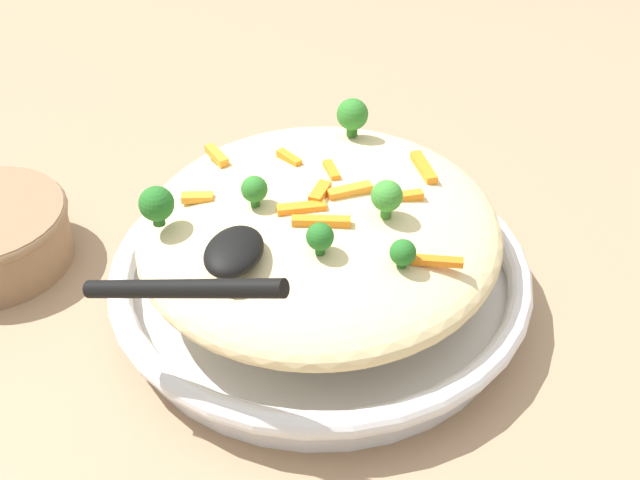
% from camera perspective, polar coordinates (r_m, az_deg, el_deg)
% --- Properties ---
extents(ground_plane, '(2.40, 2.40, 0.00)m').
position_cam_1_polar(ground_plane, '(0.71, -0.00, -4.09)').
color(ground_plane, '#9E7F60').
extents(serving_bowl, '(0.34, 0.34, 0.04)m').
position_cam_1_polar(serving_bowl, '(0.70, -0.00, -2.61)').
color(serving_bowl, silver).
rests_on(serving_bowl, ground_plane).
extents(pasta_mound, '(0.30, 0.29, 0.07)m').
position_cam_1_polar(pasta_mound, '(0.66, -0.00, 0.68)').
color(pasta_mound, beige).
rests_on(pasta_mound, serving_bowl).
extents(carrot_piece_0, '(0.03, 0.03, 0.01)m').
position_cam_1_polar(carrot_piece_0, '(0.71, -7.00, 5.71)').
color(carrot_piece_0, orange).
rests_on(carrot_piece_0, pasta_mound).
extents(carrot_piece_1, '(0.02, 0.03, 0.01)m').
position_cam_1_polar(carrot_piece_1, '(0.65, 5.79, 2.89)').
color(carrot_piece_1, orange).
rests_on(carrot_piece_1, pasta_mound).
extents(carrot_piece_2, '(0.03, 0.03, 0.01)m').
position_cam_1_polar(carrot_piece_2, '(0.65, 2.02, 3.35)').
color(carrot_piece_2, orange).
rests_on(carrot_piece_2, pasta_mound).
extents(carrot_piece_3, '(0.02, 0.04, 0.01)m').
position_cam_1_polar(carrot_piece_3, '(0.63, -1.27, 2.12)').
color(carrot_piece_3, orange).
rests_on(carrot_piece_3, pasta_mound).
extents(carrot_piece_4, '(0.03, 0.01, 0.01)m').
position_cam_1_polar(carrot_piece_4, '(0.65, -0.15, 3.32)').
color(carrot_piece_4, orange).
rests_on(carrot_piece_4, pasta_mound).
extents(carrot_piece_5, '(0.02, 0.04, 0.01)m').
position_cam_1_polar(carrot_piece_5, '(0.62, 0.08, 1.21)').
color(carrot_piece_5, orange).
rests_on(carrot_piece_5, pasta_mound).
extents(carrot_piece_6, '(0.03, 0.02, 0.01)m').
position_cam_1_polar(carrot_piece_6, '(0.67, 0.81, 4.74)').
color(carrot_piece_6, orange).
rests_on(carrot_piece_6, pasta_mound).
extents(carrot_piece_7, '(0.02, 0.03, 0.01)m').
position_cam_1_polar(carrot_piece_7, '(0.69, -2.10, 5.51)').
color(carrot_piece_7, orange).
rests_on(carrot_piece_7, pasta_mound).
extents(carrot_piece_8, '(0.02, 0.03, 0.01)m').
position_cam_1_polar(carrot_piece_8, '(0.66, -8.31, 2.87)').
color(carrot_piece_8, orange).
rests_on(carrot_piece_8, pasta_mound).
extents(carrot_piece_9, '(0.04, 0.03, 0.01)m').
position_cam_1_polar(carrot_piece_9, '(0.69, 7.03, 4.90)').
color(carrot_piece_9, orange).
rests_on(carrot_piece_9, pasta_mound).
extents(carrot_piece_10, '(0.01, 0.04, 0.01)m').
position_cam_1_polar(carrot_piece_10, '(0.60, 7.94, -1.42)').
color(carrot_piece_10, orange).
rests_on(carrot_piece_10, pasta_mound).
extents(broccoli_floret_0, '(0.03, 0.03, 0.03)m').
position_cam_1_polar(broccoli_floret_0, '(0.73, 2.05, 8.48)').
color(broccoli_floret_0, '#296820').
rests_on(broccoli_floret_0, pasta_mound).
extents(broccoli_floret_1, '(0.03, 0.03, 0.03)m').
position_cam_1_polar(broccoli_floret_1, '(0.63, -11.01, 2.39)').
color(broccoli_floret_1, '#205B1C').
rests_on(broccoli_floret_1, pasta_mound).
extents(broccoli_floret_2, '(0.02, 0.02, 0.03)m').
position_cam_1_polar(broccoli_floret_2, '(0.63, -4.47, 3.42)').
color(broccoli_floret_2, '#296820').
rests_on(broccoli_floret_2, pasta_mound).
extents(broccoli_floret_3, '(0.02, 0.02, 0.02)m').
position_cam_1_polar(broccoli_floret_3, '(0.59, -5.12, -0.40)').
color(broccoli_floret_3, '#377928').
rests_on(broccoli_floret_3, pasta_mound).
extents(broccoli_floret_4, '(0.02, 0.02, 0.02)m').
position_cam_1_polar(broccoli_floret_4, '(0.59, 5.63, -0.86)').
color(broccoli_floret_4, '#205B1C').
rests_on(broccoli_floret_4, pasta_mound).
extents(broccoli_floret_5, '(0.02, 0.02, 0.03)m').
position_cam_1_polar(broccoli_floret_5, '(0.62, 4.55, 2.94)').
color(broccoli_floret_5, '#377928').
rests_on(broccoli_floret_5, pasta_mound).
extents(broccoli_floret_6, '(0.02, 0.02, 0.02)m').
position_cam_1_polar(broccoli_floret_6, '(0.59, -0.00, 0.19)').
color(broccoli_floret_6, '#205B1C').
rests_on(broccoli_floret_6, pasta_mound).
extents(serving_spoon, '(0.11, 0.15, 0.06)m').
position_cam_1_polar(serving_spoon, '(0.57, -7.01, -1.58)').
color(serving_spoon, black).
rests_on(serving_spoon, pasta_mound).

